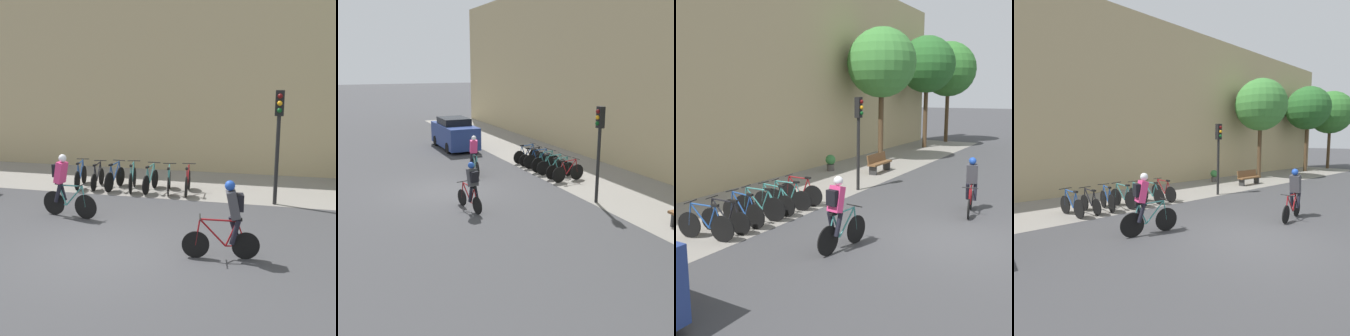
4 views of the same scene
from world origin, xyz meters
The scene contains 18 objects.
ground centered at (0.00, 0.00, 0.00)m, with size 200.00×200.00×0.00m, color #3D3D3F.
kerb_strip centered at (0.00, 6.75, 0.00)m, with size 44.00×4.50×0.01m, color gray.
building_facade centered at (0.00, 9.30, 4.86)m, with size 44.00×0.60×9.73m, color tan.
cyclist_pink centered at (-2.13, 2.09, 0.95)m, with size 1.75×0.51×1.79m.
cyclist_grey centered at (2.73, 0.24, 0.95)m, with size 1.66×0.54×1.74m.
parked_bike_0 centered at (-3.17, 5.34, 0.40)m, with size 0.49×1.65×0.97m.
parked_bike_1 centered at (-2.51, 5.34, 0.38)m, with size 0.46×1.59×0.94m.
parked_bike_2 centered at (-1.85, 5.35, 0.41)m, with size 0.46×1.65×0.98m.
parked_bike_3 centered at (-1.19, 5.35, 0.41)m, with size 0.48×1.68×0.99m.
parked_bike_4 centered at (-0.53, 5.34, 0.40)m, with size 0.46×1.64×0.97m.
parked_bike_5 centered at (0.13, 5.34, 0.39)m, with size 0.48×1.62×0.96m.
parked_bike_6 centered at (0.79, 5.35, 0.41)m, with size 0.46×1.67×0.98m.
traffic_light_pole centered at (3.69, 4.72, 2.44)m, with size 0.26×0.30×3.52m.
bench centered at (7.40, 5.65, 0.47)m, with size 1.82×0.44×0.89m.
street_tree_0 centered at (10.43, 7.03, 5.23)m, with size 3.64×3.64×7.08m.
street_tree_1 centered at (17.46, 7.06, 5.55)m, with size 3.74×3.74×7.44m.
street_tree_2 centered at (21.71, 6.88, 5.45)m, with size 4.06×4.06×7.50m.
potted_plant centered at (6.58, 7.82, 0.44)m, with size 0.48×0.48×0.78m.
Camera 4 is at (-5.84, -4.24, 2.67)m, focal length 28.00 mm.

